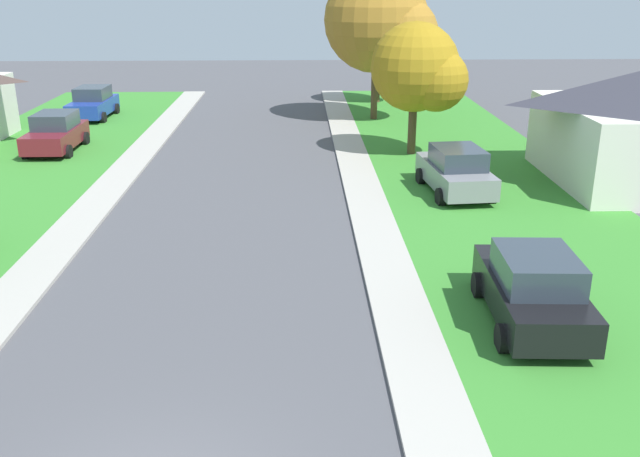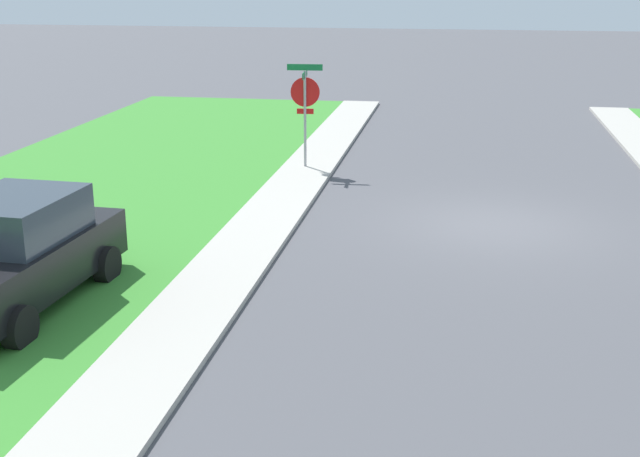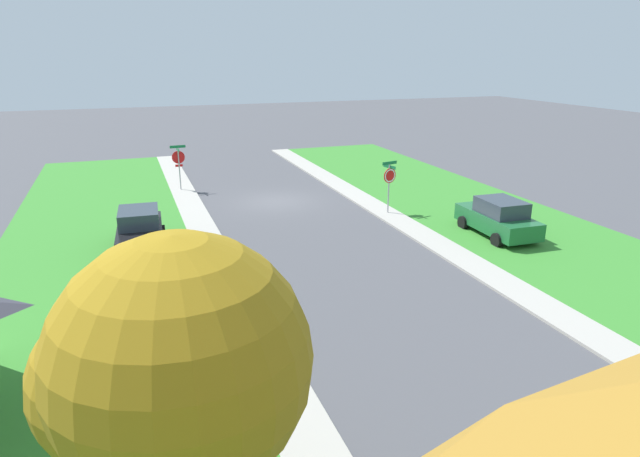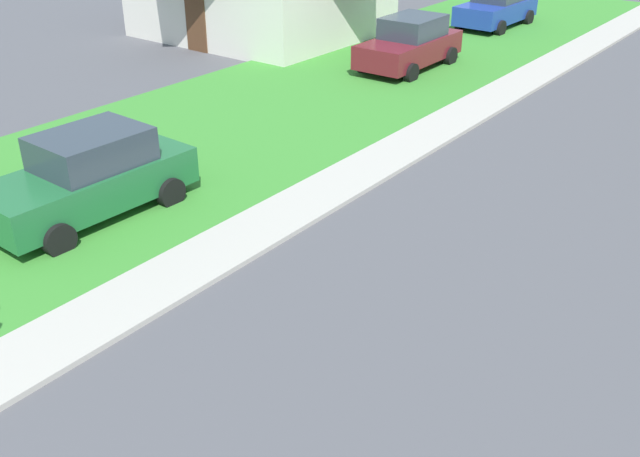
{
  "view_description": "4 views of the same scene",
  "coord_description": "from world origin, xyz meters",
  "px_view_note": "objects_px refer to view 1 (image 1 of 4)",
  "views": [
    {
      "loc": [
        2.31,
        -8.25,
        7.38
      ],
      "look_at": [
        2.85,
        8.39,
        1.4
      ],
      "focal_mm": 39.16,
      "sensor_mm": 36.0,
      "label": 1
    },
    {
      "loc": [
        0.74,
        17.09,
        5.1
      ],
      "look_at": [
        2.75,
        5.29,
        1.4
      ],
      "focal_mm": 47.25,
      "sensor_mm": 36.0,
      "label": 2
    },
    {
      "loc": [
        7.77,
        28.89,
        8.05
      ],
      "look_at": [
        0.83,
        9.55,
        1.4
      ],
      "focal_mm": 30.79,
      "sensor_mm": 36.0,
      "label": 3
    },
    {
      "loc": [
        3.91,
        1.45,
        6.68
      ],
      "look_at": [
        -2.18,
        9.48,
        1.4
      ],
      "focal_mm": 40.66,
      "sensor_mm": 36.0,
      "label": 4
    }
  ],
  "objects_px": {
    "car_maroon_kerbside_mid": "(56,133)",
    "car_blue_driveway_right": "(93,103)",
    "car_grey_far_down_street": "(456,171)",
    "car_black_near_corner": "(533,289)",
    "tree_across_right": "(420,70)",
    "tree_sidewalk_mid": "(382,42)",
    "tree_corner_large": "(382,24)"
  },
  "relations": [
    {
      "from": "car_maroon_kerbside_mid",
      "to": "tree_across_right",
      "type": "height_order",
      "value": "tree_across_right"
    },
    {
      "from": "car_maroon_kerbside_mid",
      "to": "tree_across_right",
      "type": "xyz_separation_m",
      "value": [
        16.04,
        -1.23,
        2.83
      ]
    },
    {
      "from": "car_maroon_kerbside_mid",
      "to": "tree_sidewalk_mid",
      "type": "height_order",
      "value": "tree_sidewalk_mid"
    },
    {
      "from": "car_blue_driveway_right",
      "to": "tree_across_right",
      "type": "relative_size",
      "value": 0.76
    },
    {
      "from": "car_blue_driveway_right",
      "to": "car_maroon_kerbside_mid",
      "type": "xyz_separation_m",
      "value": [
        0.49,
        -7.87,
        0.0
      ]
    },
    {
      "from": "car_grey_far_down_street",
      "to": "tree_sidewalk_mid",
      "type": "height_order",
      "value": "tree_sidewalk_mid"
    },
    {
      "from": "car_grey_far_down_street",
      "to": "car_black_near_corner",
      "type": "height_order",
      "value": "same"
    },
    {
      "from": "tree_across_right",
      "to": "tree_sidewalk_mid",
      "type": "height_order",
      "value": "tree_across_right"
    },
    {
      "from": "tree_corner_large",
      "to": "tree_sidewalk_mid",
      "type": "height_order",
      "value": "tree_corner_large"
    },
    {
      "from": "tree_across_right",
      "to": "tree_corner_large",
      "type": "bearing_deg",
      "value": 95.03
    },
    {
      "from": "car_blue_driveway_right",
      "to": "car_black_near_corner",
      "type": "height_order",
      "value": "same"
    },
    {
      "from": "car_black_near_corner",
      "to": "tree_corner_large",
      "type": "xyz_separation_m",
      "value": [
        -0.68,
        23.96,
        4.27
      ]
    },
    {
      "from": "tree_corner_large",
      "to": "tree_sidewalk_mid",
      "type": "distance_m",
      "value": 5.83
    },
    {
      "from": "tree_across_right",
      "to": "car_maroon_kerbside_mid",
      "type": "bearing_deg",
      "value": 175.6
    },
    {
      "from": "car_blue_driveway_right",
      "to": "car_black_near_corner",
      "type": "bearing_deg",
      "value": -56.57
    },
    {
      "from": "car_black_near_corner",
      "to": "tree_across_right",
      "type": "bearing_deg",
      "value": 89.89
    },
    {
      "from": "car_blue_driveway_right",
      "to": "car_black_near_corner",
      "type": "distance_m",
      "value": 29.96
    },
    {
      "from": "car_grey_far_down_street",
      "to": "car_blue_driveway_right",
      "type": "bearing_deg",
      "value": 138.61
    },
    {
      "from": "car_blue_driveway_right",
      "to": "tree_across_right",
      "type": "xyz_separation_m",
      "value": [
        16.53,
        -9.11,
        2.83
      ]
    },
    {
      "from": "car_black_near_corner",
      "to": "tree_corner_large",
      "type": "distance_m",
      "value": 24.35
    },
    {
      "from": "car_grey_far_down_street",
      "to": "tree_corner_large",
      "type": "relative_size",
      "value": 0.55
    },
    {
      "from": "car_grey_far_down_street",
      "to": "car_maroon_kerbside_mid",
      "type": "relative_size",
      "value": 1.03
    },
    {
      "from": "tree_corner_large",
      "to": "tree_sidewalk_mid",
      "type": "bearing_deg",
      "value": 83.2
    },
    {
      "from": "car_maroon_kerbside_mid",
      "to": "car_blue_driveway_right",
      "type": "bearing_deg",
      "value": 93.58
    },
    {
      "from": "car_blue_driveway_right",
      "to": "tree_across_right",
      "type": "distance_m",
      "value": 19.09
    },
    {
      "from": "car_blue_driveway_right",
      "to": "tree_sidewalk_mid",
      "type": "distance_m",
      "value": 17.35
    },
    {
      "from": "tree_corner_large",
      "to": "tree_across_right",
      "type": "relative_size",
      "value": 1.41
    },
    {
      "from": "tree_sidewalk_mid",
      "to": "car_maroon_kerbside_mid",
      "type": "bearing_deg",
      "value": -142.12
    },
    {
      "from": "car_maroon_kerbside_mid",
      "to": "tree_across_right",
      "type": "bearing_deg",
      "value": -4.4
    },
    {
      "from": "car_blue_driveway_right",
      "to": "car_maroon_kerbside_mid",
      "type": "distance_m",
      "value": 7.89
    },
    {
      "from": "car_grey_far_down_street",
      "to": "tree_corner_large",
      "type": "xyz_separation_m",
      "value": [
        -1.14,
        13.9,
        4.27
      ]
    },
    {
      "from": "car_grey_far_down_street",
      "to": "car_blue_driveway_right",
      "type": "xyz_separation_m",
      "value": [
        -16.96,
        14.95,
        0.0
      ]
    }
  ]
}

